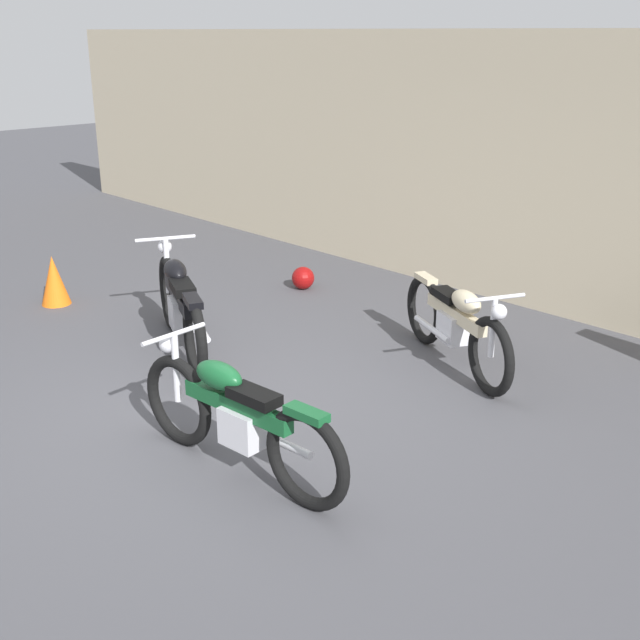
{
  "coord_description": "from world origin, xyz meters",
  "views": [
    {
      "loc": [
        4.7,
        -3.4,
        2.87
      ],
      "look_at": [
        0.08,
        1.01,
        0.55
      ],
      "focal_mm": 44.88,
      "sensor_mm": 36.0,
      "label": 1
    }
  ],
  "objects_px": {
    "traffic_cone": "(54,280)",
    "motorcycle_black": "(180,305)",
    "motorcycle_cream": "(456,324)",
    "motorcycle_green": "(236,417)",
    "helmet": "(303,278)"
  },
  "relations": [
    {
      "from": "traffic_cone",
      "to": "motorcycle_black",
      "type": "distance_m",
      "value": 2.14
    },
    {
      "from": "motorcycle_cream",
      "to": "motorcycle_green",
      "type": "relative_size",
      "value": 0.91
    },
    {
      "from": "traffic_cone",
      "to": "motorcycle_black",
      "type": "bearing_deg",
      "value": 6.19
    },
    {
      "from": "motorcycle_cream",
      "to": "motorcycle_green",
      "type": "xyz_separation_m",
      "value": [
        0.1,
        -2.55,
        0.01
      ]
    },
    {
      "from": "helmet",
      "to": "motorcycle_black",
      "type": "height_order",
      "value": "motorcycle_black"
    },
    {
      "from": "helmet",
      "to": "motorcycle_black",
      "type": "distance_m",
      "value": 2.25
    },
    {
      "from": "motorcycle_green",
      "to": "helmet",
      "type": "bearing_deg",
      "value": -53.26
    },
    {
      "from": "motorcycle_black",
      "to": "motorcycle_cream",
      "type": "relative_size",
      "value": 1.11
    },
    {
      "from": "motorcycle_black",
      "to": "helmet",
      "type": "bearing_deg",
      "value": -49.15
    },
    {
      "from": "traffic_cone",
      "to": "motorcycle_cream",
      "type": "xyz_separation_m",
      "value": [
        4.15,
        1.78,
        0.14
      ]
    },
    {
      "from": "helmet",
      "to": "traffic_cone",
      "type": "xyz_separation_m",
      "value": [
        -1.49,
        -2.36,
        0.14
      ]
    },
    {
      "from": "traffic_cone",
      "to": "motorcycle_green",
      "type": "xyz_separation_m",
      "value": [
        4.24,
        -0.78,
        0.15
      ]
    },
    {
      "from": "motorcycle_black",
      "to": "traffic_cone",
      "type": "bearing_deg",
      "value": 30.61
    },
    {
      "from": "helmet",
      "to": "motorcycle_cream",
      "type": "height_order",
      "value": "motorcycle_cream"
    },
    {
      "from": "helmet",
      "to": "motorcycle_cream",
      "type": "xyz_separation_m",
      "value": [
        2.66,
        -0.59,
        0.28
      ]
    }
  ]
}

